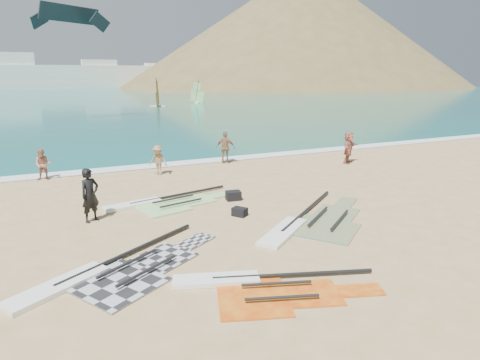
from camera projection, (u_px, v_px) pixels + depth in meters
name	position (u px, v px, depth m)	size (l,w,h in m)	color
ground	(265.00, 243.00, 12.70)	(300.00, 300.00, 0.00)	tan
sea	(74.00, 90.00, 129.00)	(300.00, 240.00, 0.06)	#0D5C5C
surf_line	(168.00, 165.00, 23.53)	(300.00, 1.20, 0.04)	white
far_town	(21.00, 76.00, 137.47)	(160.00, 8.00, 12.00)	white
headland_main	(302.00, 87.00, 160.96)	(143.00, 143.00, 45.00)	olive
headland_minor	(355.00, 85.00, 183.66)	(70.00, 70.00, 28.00)	olive
rig_grey	(112.00, 273.00, 10.71)	(6.03, 4.35, 0.20)	#242427
rig_green	(163.00, 203.00, 16.49)	(5.67, 2.80, 0.20)	#62CD1F
rig_orange	(311.00, 223.00, 14.30)	(6.12, 4.88, 0.21)	orange
rig_red	(259.00, 287.00, 10.00)	(5.12, 2.94, 0.20)	red
gear_bag_near	(233.00, 196.00, 16.98)	(0.61, 0.44, 0.39)	black
gear_bag_far	(240.00, 212.00, 15.08)	(0.53, 0.37, 0.32)	black
person_wetsuit	(90.00, 195.00, 14.34)	(0.72, 0.47, 1.97)	black
beachgoer_left	(43.00, 165.00, 20.04)	(0.77, 0.60, 1.58)	#B7705A
beachgoer_mid	(158.00, 160.00, 21.07)	(1.02, 0.59, 1.58)	#946F47
beachgoer_back	(225.00, 147.00, 23.77)	(1.12, 0.47, 1.91)	#977352
beachgoer_right	(349.00, 147.00, 23.77)	(1.78, 0.57, 1.92)	#B76958
windsurfer_centre	(158.00, 98.00, 64.91)	(2.61, 2.88, 4.62)	white
windsurfer_right	(197.00, 96.00, 72.41)	(2.39, 2.26, 4.08)	white
kitesurf_kite	(70.00, 16.00, 43.36)	(7.11, 5.03, 2.65)	black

